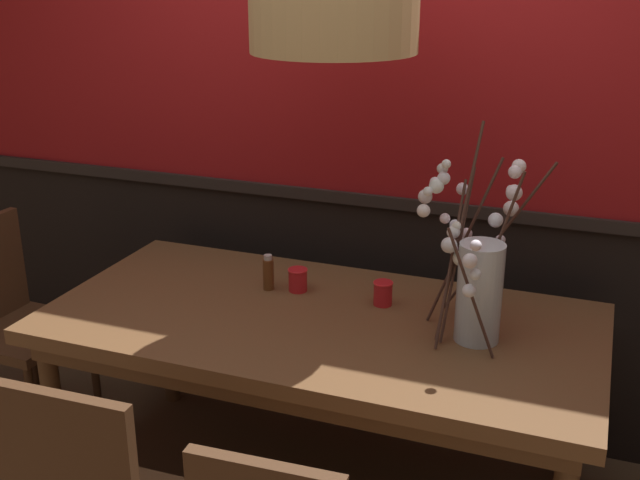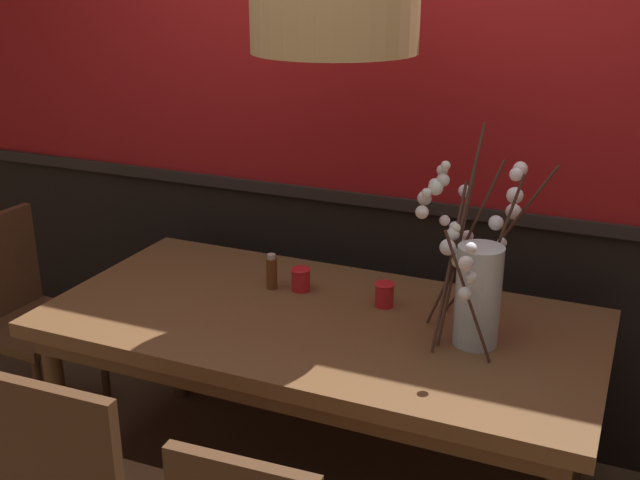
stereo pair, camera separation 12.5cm
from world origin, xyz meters
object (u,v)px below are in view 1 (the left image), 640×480
(candle_holder_nearer_edge, at_px, (383,293))
(condiment_bottle, at_px, (268,273))
(chair_far_side_left, at_px, (336,274))
(chair_head_west_end, at_px, (10,315))
(vase_with_blossoms, at_px, (477,280))
(candle_holder_nearer_center, at_px, (298,280))
(pendant_lamp, at_px, (334,6))
(dining_table, at_px, (320,337))

(candle_holder_nearer_edge, distance_m, condiment_bottle, 0.45)
(chair_far_side_left, bearing_deg, chair_head_west_end, -141.41)
(vase_with_blossoms, bearing_deg, chair_far_side_left, 132.53)
(candle_holder_nearer_center, bearing_deg, pendant_lamp, -33.44)
(dining_table, distance_m, candle_holder_nearer_edge, 0.28)
(condiment_bottle, bearing_deg, dining_table, -30.19)
(dining_table, distance_m, candle_holder_nearer_center, 0.28)
(condiment_bottle, bearing_deg, pendant_lamp, -17.91)
(candle_holder_nearer_center, xyz_separation_m, condiment_bottle, (-0.11, -0.03, 0.02))
(dining_table, height_order, vase_with_blossoms, vase_with_blossoms)
(chair_head_west_end, relative_size, chair_far_side_left, 0.99)
(dining_table, relative_size, condiment_bottle, 13.96)
(chair_head_west_end, xyz_separation_m, condiment_bottle, (1.13, 0.17, 0.29))
(dining_table, height_order, chair_far_side_left, chair_far_side_left)
(dining_table, bearing_deg, candle_holder_nearer_edge, 44.43)
(chair_far_side_left, height_order, pendant_lamp, pendant_lamp)
(candle_holder_nearer_edge, xyz_separation_m, pendant_lamp, (-0.16, -0.11, 1.01))
(dining_table, height_order, candle_holder_nearer_edge, candle_holder_nearer_edge)
(chair_head_west_end, xyz_separation_m, candle_holder_nearer_center, (1.24, 0.20, 0.27))
(chair_far_side_left, bearing_deg, vase_with_blossoms, -47.47)
(chair_head_west_end, distance_m, candle_holder_nearer_center, 1.29)
(candle_holder_nearer_center, relative_size, pendant_lamp, 0.07)
(chair_far_side_left, height_order, condiment_bottle, chair_far_side_left)
(vase_with_blossoms, bearing_deg, candle_holder_nearer_center, 167.90)
(dining_table, bearing_deg, chair_head_west_end, -179.40)
(candle_holder_nearer_center, bearing_deg, candle_holder_nearer_edge, -1.24)
(candle_holder_nearer_center, bearing_deg, vase_with_blossoms, -12.10)
(chair_far_side_left, xyz_separation_m, vase_with_blossoms, (0.80, -0.87, 0.43))
(candle_holder_nearer_center, distance_m, candle_holder_nearer_edge, 0.34)
(pendant_lamp, bearing_deg, condiment_bottle, 162.09)
(candle_holder_nearer_center, bearing_deg, dining_table, -48.93)
(candle_holder_nearer_center, bearing_deg, condiment_bottle, -166.84)
(candle_holder_nearer_edge, relative_size, condiment_bottle, 0.65)
(chair_far_side_left, height_order, candle_holder_nearer_center, chair_far_side_left)
(dining_table, bearing_deg, pendant_lamp, 69.57)
(dining_table, bearing_deg, condiment_bottle, 149.81)
(candle_holder_nearer_center, xyz_separation_m, candle_holder_nearer_edge, (0.34, -0.01, 0.00))
(dining_table, relative_size, chair_head_west_end, 2.10)
(chair_far_side_left, xyz_separation_m, pendant_lamp, (0.28, -0.84, 1.28))
(vase_with_blossoms, bearing_deg, pendant_lamp, 176.85)
(dining_table, relative_size, vase_with_blossoms, 2.78)
(chair_far_side_left, distance_m, condiment_bottle, 0.80)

